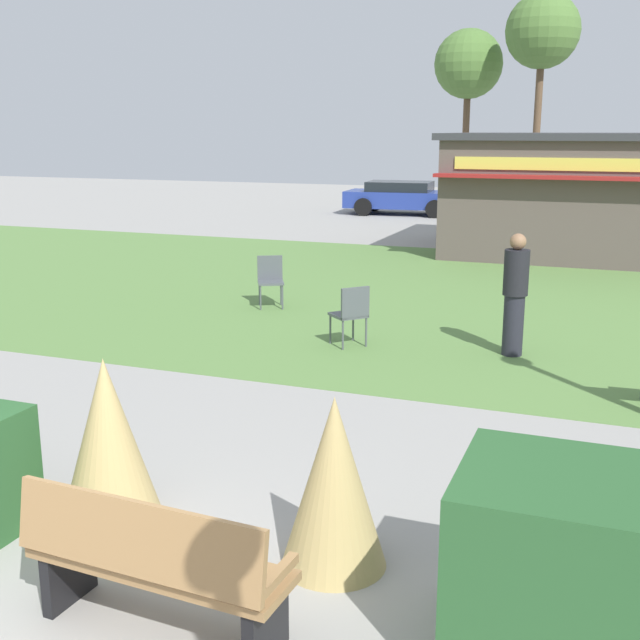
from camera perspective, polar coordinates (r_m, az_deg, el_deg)
name	(u,v)px	position (r m, az deg, el deg)	size (l,w,h in m)	color
lawn_patch	(444,296)	(15.10, 8.92, 1.73)	(36.00, 12.00, 0.01)	#5B8442
park_bench	(153,564)	(5.12, -11.89, -16.78)	(1.73, 0.61, 0.95)	#9E7547
ornamental_grass_behind_left	(334,482)	(5.68, 1.03, -11.57)	(0.76, 0.76, 1.26)	tan
ornamental_grass_behind_right	(108,438)	(6.57, -14.98, -8.19)	(0.79, 0.79, 1.32)	tan
food_kiosk	(613,194)	(21.08, 20.26, 8.46)	(7.96, 5.44, 2.97)	#594C47
cafe_chair_west	(270,277)	(13.95, -3.58, 3.09)	(0.59, 0.59, 0.89)	#4C5156
cafe_chair_center	(351,311)	(11.31, 2.26, 0.65)	(0.62, 0.62, 0.89)	#4C5156
person_strolling	(515,294)	(11.13, 13.82, 1.82)	(0.34, 0.34, 1.69)	#23232D
parked_car_west_slot	(403,197)	(29.73, 5.95, 8.79)	(4.32, 2.28, 1.20)	navy
parked_car_center_slot	(543,201)	(28.85, 15.73, 8.22)	(4.29, 2.23, 1.20)	black
tree_left_bg	(469,65)	(34.74, 10.61, 17.53)	(2.80, 2.80, 7.08)	brown
tree_right_bg	(543,33)	(32.88, 15.68, 19.23)	(2.80, 2.80, 8.08)	brown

